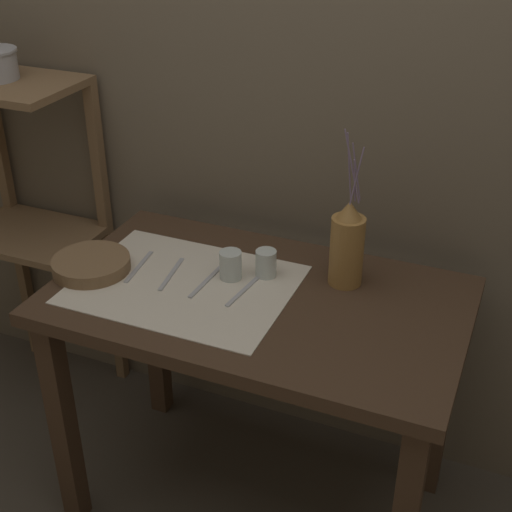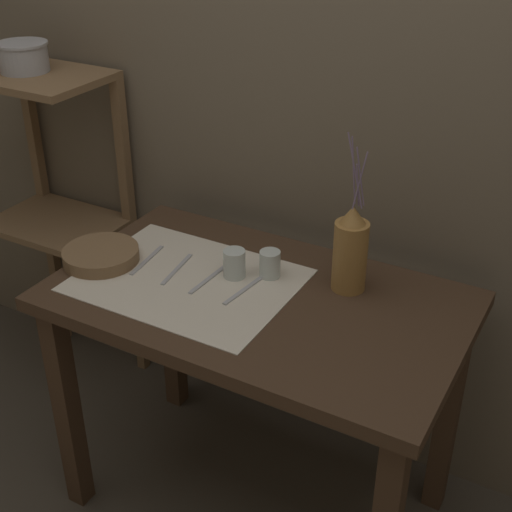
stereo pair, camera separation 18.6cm
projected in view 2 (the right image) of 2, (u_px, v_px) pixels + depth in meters
The scene contains 14 objects.
ground_plane at pixel (257, 499), 2.31m from camera, with size 12.00×12.00×0.00m, color #473F35.
stone_wall_back at pixel (332, 101), 2.05m from camera, with size 7.00×0.06×2.40m.
wooden_table at pixel (257, 333), 1.98m from camera, with size 1.12×0.66×0.78m.
wooden_shelf_unit at pixel (60, 176), 2.50m from camera, with size 0.46×0.33×1.21m.
linen_cloth at pixel (188, 280), 1.98m from camera, with size 0.59×0.45×0.00m.
pitcher_with_flowers at pixel (350, 251), 1.89m from camera, with size 0.09×0.09×0.45m.
wooden_bowl at pixel (101, 255), 2.07m from camera, with size 0.22×0.22×0.04m.
glass_tumbler_near at pixel (234, 264), 1.98m from camera, with size 0.06×0.06×0.08m.
glass_tumbler_far at pixel (270, 264), 1.98m from camera, with size 0.06×0.06×0.08m.
fork_outer at pixel (147, 260), 2.07m from camera, with size 0.03×0.18×0.00m.
fork_inner at pixel (176, 269), 2.03m from camera, with size 0.04×0.18×0.00m.
knife_center at pixel (209, 279), 1.98m from camera, with size 0.02×0.18×0.00m.
spoon_inner at pixel (257, 280), 1.97m from camera, with size 0.04×0.19×0.02m.
metal_pot_large at pixel (23, 56), 2.28m from camera, with size 0.16×0.16×0.09m.
Camera 2 is at (0.79, -1.41, 1.83)m, focal length 50.00 mm.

